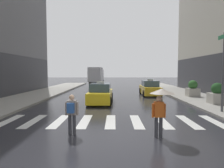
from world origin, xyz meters
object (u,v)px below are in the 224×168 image
object	(u,v)px
taxi_lead	(101,94)
pedestrian_with_backpack	(72,111)
taxi_second	(150,89)
pedestrian_with_umbrella	(161,99)
planter_near_corner	(217,94)
planter_mid_block	(193,89)
box_truck	(96,76)

from	to	relation	value
taxi_lead	pedestrian_with_backpack	world-z (taller)	taxi_lead
taxi_second	pedestrian_with_backpack	distance (m)	14.60
taxi_lead	pedestrian_with_umbrella	bearing A→B (deg)	-70.56
pedestrian_with_umbrella	planter_near_corner	xyz separation A→B (m)	(6.03, 7.19, -0.64)
taxi_lead	planter_mid_block	size ratio (longest dim) A/B	2.86
planter_mid_block	taxi_lead	bearing A→B (deg)	-160.75
taxi_lead	planter_near_corner	distance (m)	9.10
planter_near_corner	pedestrian_with_umbrella	bearing A→B (deg)	-129.98
pedestrian_with_umbrella	planter_mid_block	distance (m)	13.02
taxi_lead	box_truck	distance (m)	19.83
taxi_lead	planter_near_corner	bearing A→B (deg)	-7.92
box_truck	pedestrian_with_backpack	world-z (taller)	box_truck
planter_near_corner	planter_mid_block	distance (m)	4.37
pedestrian_with_umbrella	planter_near_corner	distance (m)	9.41
box_truck	planter_near_corner	bearing A→B (deg)	-61.83
taxi_lead	box_truck	bearing A→B (deg)	96.37
pedestrian_with_umbrella	planter_near_corner	size ratio (longest dim) A/B	1.21
taxi_second	planter_near_corner	size ratio (longest dim) A/B	2.84
pedestrian_with_umbrella	planter_mid_block	xyz separation A→B (m)	(5.95, 11.56, -0.64)
planter_near_corner	pedestrian_with_backpack	bearing A→B (deg)	-144.39
planter_near_corner	box_truck	bearing A→B (deg)	118.17
taxi_second	planter_near_corner	bearing A→B (deg)	-59.19
taxi_lead	pedestrian_with_umbrella	xyz separation A→B (m)	(2.98, -8.45, 0.79)
box_truck	planter_near_corner	world-z (taller)	box_truck
box_truck	taxi_lead	bearing A→B (deg)	-83.63
box_truck	pedestrian_with_umbrella	xyz separation A→B (m)	(5.18, -28.12, -0.34)
pedestrian_with_umbrella	planter_near_corner	world-z (taller)	pedestrian_with_umbrella
taxi_lead	planter_near_corner	xyz separation A→B (m)	(9.01, -1.25, 0.15)
pedestrian_with_backpack	planter_near_corner	bearing A→B (deg)	35.61
taxi_lead	planter_mid_block	world-z (taller)	taxi_lead
planter_mid_block	taxi_second	bearing A→B (deg)	150.22
taxi_lead	planter_near_corner	world-z (taller)	taxi_lead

